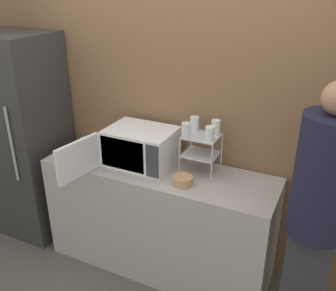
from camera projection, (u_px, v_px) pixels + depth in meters
ground_plane at (143, 284)px, 3.09m from camera, size 12.00×12.00×0.00m
wall_back at (176, 113)px, 3.06m from camera, size 8.00×0.06×2.60m
counter at (159, 218)px, 3.14m from camera, size 1.88×0.58×0.94m
microwave at (138, 147)px, 2.97m from camera, size 0.62×0.80×0.30m
dish_rack at (201, 146)px, 2.81m from camera, size 0.27×0.23×0.31m
glass_front_left at (186, 130)px, 2.73m from camera, size 0.07×0.07×0.11m
glass_back_right at (216, 127)px, 2.77m from camera, size 0.07×0.07×0.11m
glass_front_right at (210, 134)px, 2.66m from camera, size 0.07×0.07×0.11m
glass_back_left at (194, 124)px, 2.84m from camera, size 0.07×0.07×0.11m
bowl at (183, 180)px, 2.71m from camera, size 0.15×0.15×0.07m
person at (318, 209)px, 2.26m from camera, size 0.35×0.35×1.83m
refrigerator at (23, 137)px, 3.49m from camera, size 0.74×0.63×1.90m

